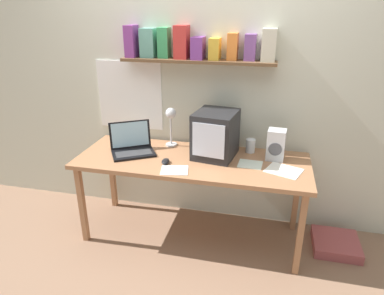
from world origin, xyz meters
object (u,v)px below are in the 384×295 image
at_px(crt_monitor, 215,134).
at_px(laptop, 132,145).
at_px(loose_paper_near_monitor, 250,164).
at_px(space_heater, 276,145).
at_px(loose_paper_near_laptop, 175,170).
at_px(desk_lamp, 171,119).
at_px(corner_desk, 192,165).
at_px(computer_mouse, 165,161).
at_px(open_notebook, 284,170).
at_px(floor_cushion, 336,244).
at_px(juice_glass, 250,146).

bearing_deg(crt_monitor, laptop, -165.30).
bearing_deg(loose_paper_near_monitor, space_heater, 37.63).
relative_size(loose_paper_near_laptop, loose_paper_near_monitor, 1.20).
height_order(loose_paper_near_laptop, loose_paper_near_monitor, same).
xyz_separation_m(desk_lamp, loose_paper_near_laptop, (0.15, -0.44, -0.25)).
height_order(corner_desk, loose_paper_near_monitor, loose_paper_near_monitor).
bearing_deg(corner_desk, computer_mouse, -145.20).
bearing_deg(laptop, loose_paper_near_monitor, -32.52).
height_order(open_notebook, loose_paper_near_laptop, same).
bearing_deg(floor_cushion, crt_monitor, 178.94).
distance_m(corner_desk, juice_glass, 0.53).
xyz_separation_m(juice_glass, space_heater, (0.21, -0.10, 0.07)).
distance_m(crt_monitor, floor_cushion, 1.37).
bearing_deg(corner_desk, open_notebook, -4.19).
bearing_deg(loose_paper_near_laptop, loose_paper_near_monitor, 23.81).
distance_m(juice_glass, loose_paper_near_laptop, 0.72).
bearing_deg(corner_desk, laptop, 177.20).
bearing_deg(desk_lamp, computer_mouse, -101.88).
height_order(space_heater, floor_cushion, space_heater).
bearing_deg(loose_paper_near_monitor, corner_desk, -179.41).
bearing_deg(space_heater, juice_glass, 157.87).
distance_m(laptop, loose_paper_near_monitor, 1.00).
distance_m(open_notebook, floor_cushion, 0.87).
distance_m(laptop, desk_lamp, 0.40).
relative_size(loose_paper_near_monitor, floor_cushion, 0.52).
xyz_separation_m(laptop, open_notebook, (1.25, -0.08, -0.06)).
xyz_separation_m(desk_lamp, floor_cushion, (1.45, -0.12, -0.95)).
xyz_separation_m(desk_lamp, space_heater, (0.89, -0.06, -0.13)).
xyz_separation_m(crt_monitor, desk_lamp, (-0.40, 0.10, 0.07)).
xyz_separation_m(space_heater, open_notebook, (0.07, -0.20, -0.12)).
distance_m(juice_glass, loose_paper_near_monitor, 0.25).
relative_size(laptop, juice_glass, 3.81).
relative_size(loose_paper_near_laptop, floor_cushion, 0.63).
xyz_separation_m(crt_monitor, open_notebook, (0.55, -0.16, -0.19)).
bearing_deg(juice_glass, corner_desk, -150.73).
height_order(crt_monitor, computer_mouse, crt_monitor).
relative_size(desk_lamp, juice_glass, 3.14).
height_order(crt_monitor, open_notebook, crt_monitor).
relative_size(open_notebook, floor_cushion, 0.84).
xyz_separation_m(loose_paper_near_laptop, floor_cushion, (1.30, 0.32, -0.70)).
xyz_separation_m(open_notebook, floor_cushion, (0.49, 0.14, -0.70)).
distance_m(desk_lamp, computer_mouse, 0.41).
bearing_deg(computer_mouse, laptop, 155.79).
distance_m(desk_lamp, open_notebook, 1.02).
distance_m(desk_lamp, juice_glass, 0.71).
distance_m(crt_monitor, desk_lamp, 0.42).
bearing_deg(desk_lamp, loose_paper_near_laptop, -91.02).
bearing_deg(corner_desk, loose_paper_near_monitor, 0.59).
bearing_deg(laptop, floor_cushion, -29.32).
relative_size(desk_lamp, loose_paper_near_monitor, 1.86).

